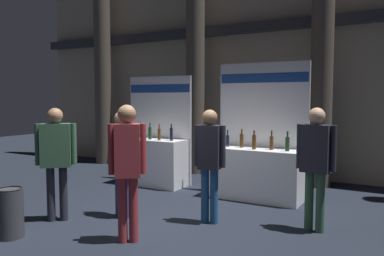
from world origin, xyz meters
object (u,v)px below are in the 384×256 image
at_px(visitor_3, 210,156).
at_px(visitor_2, 316,158).
at_px(exhibitor_booth_1, 257,167).
at_px(visitor_1, 127,161).
at_px(visitor_0, 122,155).
at_px(visitor_4, 56,153).
at_px(exhibitor_booth_0, 153,157).
at_px(trash_bin, 10,213).

bearing_deg(visitor_3, visitor_2, 5.97).
height_order(exhibitor_booth_1, visitor_1, exhibitor_booth_1).
bearing_deg(exhibitor_booth_1, visitor_0, -124.77).
distance_m(visitor_1, visitor_4, 1.55).
relative_size(exhibitor_booth_0, visitor_4, 1.36).
distance_m(trash_bin, visitor_0, 1.79).
xyz_separation_m(exhibitor_booth_1, visitor_0, (-1.48, -2.13, 0.39)).
bearing_deg(visitor_2, exhibitor_booth_0, -13.28).
bearing_deg(visitor_4, exhibitor_booth_0, 54.04).
distance_m(visitor_1, visitor_2, 2.64).
bearing_deg(visitor_2, visitor_1, 45.19).
bearing_deg(exhibitor_booth_0, visitor_4, -86.05).
height_order(exhibitor_booth_0, visitor_4, exhibitor_booth_0).
height_order(visitor_0, visitor_1, visitor_1).
distance_m(visitor_0, visitor_1, 1.15).
bearing_deg(visitor_1, visitor_4, -43.64).
bearing_deg(visitor_0, visitor_3, 23.81).
height_order(exhibitor_booth_0, visitor_3, exhibitor_booth_0).
bearing_deg(exhibitor_booth_1, visitor_1, -103.13).
distance_m(trash_bin, visitor_3, 2.91).
distance_m(exhibitor_booth_1, visitor_3, 1.78).
relative_size(trash_bin, visitor_1, 0.38).
distance_m(exhibitor_booth_1, visitor_4, 3.60).
distance_m(trash_bin, visitor_1, 1.81).
bearing_deg(visitor_0, visitor_1, -39.51).
distance_m(visitor_0, visitor_3, 1.42).
distance_m(visitor_0, visitor_2, 2.95).
height_order(exhibitor_booth_0, visitor_0, exhibitor_booth_0).
height_order(visitor_0, visitor_3, visitor_3).
height_order(visitor_3, visitor_4, visitor_4).
relative_size(visitor_1, visitor_4, 1.04).
bearing_deg(visitor_0, visitor_2, 23.36).
bearing_deg(visitor_4, exhibitor_booth_1, 11.47).
bearing_deg(trash_bin, visitor_4, 91.92).
distance_m(exhibitor_booth_0, visitor_3, 2.93).
relative_size(exhibitor_booth_0, trash_bin, 3.46).
bearing_deg(visitor_1, visitor_2, -178.16).
bearing_deg(trash_bin, exhibitor_booth_0, 93.49).
distance_m(exhibitor_booth_1, visitor_1, 3.08).
xyz_separation_m(trash_bin, visitor_0, (0.72, 1.50, 0.66)).
height_order(visitor_0, visitor_4, visitor_4).
distance_m(trash_bin, visitor_4, 1.10).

